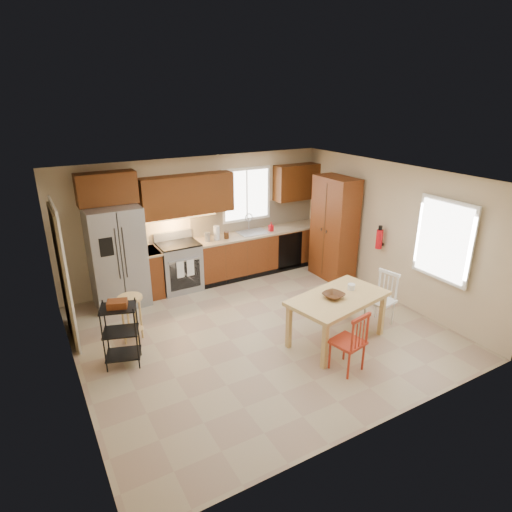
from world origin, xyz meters
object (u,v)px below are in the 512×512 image
object	(u,v)px
chair_red	(348,341)
table_jar	(351,288)
chair_white	(380,300)
table_bowl	(333,298)
fire_extinguisher	(379,239)
soap_bottle	(271,227)
dining_table	(337,319)
pantry	(334,229)
utility_cart	(121,335)
bar_stool	(132,319)
range_stove	(179,267)
refrigerator	(117,257)

from	to	relation	value
chair_red	table_jar	size ratio (longest dim) A/B	7.02
chair_white	table_bowl	world-z (taller)	chair_white
fire_extinguisher	table_bowl	distance (m)	2.10
chair_white	table_jar	bearing A→B (deg)	74.39
soap_bottle	dining_table	xyz separation A→B (m)	(-0.59, -2.91, -0.62)
fire_extinguisher	table_jar	bearing A→B (deg)	-148.29
pantry	fire_extinguisher	distance (m)	1.07
soap_bottle	chair_red	xyz separation A→B (m)	(-0.94, -3.56, -0.55)
dining_table	chair_red	distance (m)	0.74
utility_cart	bar_stool	bearing A→B (deg)	80.45
chair_red	table_jar	xyz separation A→B (m)	(0.68, 0.75, 0.33)
range_stove	dining_table	bearing A→B (deg)	-64.36
soap_bottle	fire_extinguisher	xyz separation A→B (m)	(1.15, -1.95, 0.10)
pantry	chair_red	xyz separation A→B (m)	(-1.89, -2.66, -0.60)
utility_cart	table_jar	bearing A→B (deg)	3.01
chair_red	table_jar	world-z (taller)	chair_red
table_jar	utility_cart	distance (m)	3.49
dining_table	bar_stool	bearing A→B (deg)	139.33
soap_bottle	chair_red	distance (m)	3.73
soap_bottle	table_bowl	xyz separation A→B (m)	(-0.69, -2.91, -0.24)
refrigerator	table_jar	world-z (taller)	refrigerator
refrigerator	dining_table	xyz separation A→B (m)	(2.59, -2.94, -0.54)
pantry	fire_extinguisher	xyz separation A→B (m)	(0.20, -1.05, 0.05)
table_bowl	bar_stool	distance (m)	3.08
fire_extinguisher	table_bowl	size ratio (longest dim) A/B	1.16
refrigerator	table_jar	distance (m)	4.08
soap_bottle	chair_white	size ratio (longest dim) A/B	0.21
bar_stool	chair_red	bearing A→B (deg)	-45.17
soap_bottle	chair_red	world-z (taller)	soap_bottle
chair_red	table_bowl	world-z (taller)	chair_red
bar_stool	table_bowl	bearing A→B (deg)	-32.87
range_stove	utility_cart	distance (m)	2.54
refrigerator	utility_cart	size ratio (longest dim) A/B	1.92
table_bowl	table_jar	xyz separation A→B (m)	(0.43, 0.10, 0.03)
fire_extinguisher	dining_table	size ratio (longest dim) A/B	0.24
table_bowl	refrigerator	bearing A→B (deg)	130.31
soap_bottle	fire_extinguisher	size ratio (longest dim) A/B	0.53
chair_red	utility_cart	bearing A→B (deg)	136.83
chair_red	table_bowl	bearing A→B (deg)	57.27
pantry	utility_cart	distance (m)	4.70
table_jar	utility_cart	world-z (taller)	utility_cart
dining_table	chair_red	bearing A→B (deg)	-129.66
pantry	refrigerator	bearing A→B (deg)	167.38
range_stove	chair_red	bearing A→B (deg)	-73.38
refrigerator	utility_cart	xyz separation A→B (m)	(-0.43, -1.93, -0.44)
fire_extinguisher	table_bowl	xyz separation A→B (m)	(-1.84, -0.96, -0.34)
soap_bottle	table_jar	world-z (taller)	soap_bottle
refrigerator	chair_white	xyz separation A→B (m)	(3.54, -2.89, -0.46)
chair_red	refrigerator	bearing A→B (deg)	110.60
chair_red	table_bowl	distance (m)	0.76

